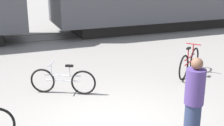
# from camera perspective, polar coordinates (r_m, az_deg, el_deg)

# --- Properties ---
(rail_near) EXTENTS (66.10, 0.07, 0.01)m
(rail_near) POSITION_cam_1_polar(r_m,az_deg,el_deg) (14.25, -12.38, 4.00)
(rail_near) COLOR #4C4238
(rail_near) RESTS_ON ground_plane
(rail_far) EXTENTS (66.10, 0.07, 0.01)m
(rail_far) POSITION_cam_1_polar(r_m,az_deg,el_deg) (15.64, -13.24, 5.11)
(rail_far) COLOR #4C4238
(rail_far) RESTS_ON ground_plane
(bicycle_silver) EXTENTS (1.56, 0.87, 0.81)m
(bicycle_silver) POSITION_cam_1_polar(r_m,az_deg,el_deg) (8.18, -8.99, -3.24)
(bicycle_silver) COLOR black
(bicycle_silver) RESTS_ON ground_plane
(bicycle_maroon) EXTENTS (1.42, 1.08, 0.93)m
(bicycle_maroon) POSITION_cam_1_polar(r_m,az_deg,el_deg) (9.73, 13.96, 0.07)
(bicycle_maroon) COLOR black
(bicycle_maroon) RESTS_ON ground_plane
(person_in_purple) EXTENTS (0.37, 0.37, 1.62)m
(person_in_purple) POSITION_cam_1_polar(r_m,az_deg,el_deg) (6.08, 14.76, -6.47)
(person_in_purple) COLOR #283351
(person_in_purple) RESTS_ON ground_plane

